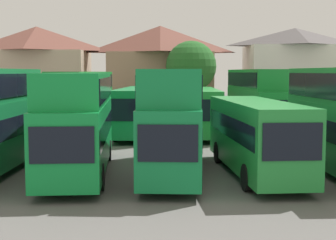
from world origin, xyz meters
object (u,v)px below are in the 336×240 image
Objects in this scene: bus_4 at (256,133)px; tree_behind_wall at (191,66)px; bus_7 at (139,109)px; house_terrace_right at (294,72)px; bus_9 at (257,98)px; house_terrace_left at (37,71)px; bus_2 at (78,117)px; bus_3 at (173,115)px; bus_6 at (82,100)px; house_terrace_centre at (160,70)px; bus_8 at (200,109)px.

tree_behind_wall is at bearing 179.02° from bus_4.
bus_7 is 23.07m from house_terrace_right.
house_terrace_left is at bearing -132.46° from bus_9.
bus_7 is 20.76m from house_terrace_left.
house_terrace_left is at bearing -166.51° from bus_2.
bus_7 is at bearing -55.78° from house_terrace_left.
bus_3 reaches higher than bus_2.
bus_6 is 18.80m from house_terrace_left.
bus_7 is 0.99× the size of bus_9.
bus_6 is 13.02m from bus_9.
bus_2 is 1.01× the size of bus_9.
house_terrace_left is 13.17m from house_terrace_centre.
bus_7 is at bearing -134.02° from house_terrace_right.
bus_8 is 23.44m from house_terrace_left.
house_terrace_centre is (-4.39, 31.54, 2.98)m from bus_4.
bus_3 is 15.65m from bus_9.
bus_4 is at bearing 6.70° from bus_8.
tree_behind_wall is at bearing 163.78° from bus_7.
bus_8 is 1.45× the size of tree_behind_wall.
bus_2 reaches higher than bus_7.
bus_3 is 34.08m from house_terrace_left.
house_terrace_centre is at bearing 169.75° from bus_2.
bus_8 is 1.02× the size of house_terrace_left.
bus_2 is 1.03× the size of bus_3.
bus_9 is at bearing 89.08° from bus_8.
bus_9 reaches higher than bus_3.
bus_4 is 36.13m from house_terrace_left.
bus_2 is at bearing -87.09° from bus_3.
bus_7 is 1.01× the size of house_terrace_left.
tree_behind_wall reaches higher than bus_6.
bus_8 is (6.75, 14.29, -0.67)m from bus_2.
bus_9 is at bearing 158.36° from bus_3.
bus_4 is 27.04m from tree_behind_wall.
house_terrace_right is at bearing 159.31° from bus_3.
bus_2 is 1.08× the size of house_terrace_right.
house_terrace_centre reaches higher than bus_3.
bus_4 is at bearing 40.33° from bus_6.
bus_6 reaches higher than bus_7.
tree_behind_wall is (16.20, -4.64, 0.41)m from house_terrace_left.
house_terrace_right reaches higher than bus_9.
house_terrace_right is at bearing 20.02° from tree_behind_wall.
bus_7 is at bearing -85.82° from bus_8.
house_terrace_left reaches higher than bus_3.
bus_2 is 4.39m from bus_3.
bus_9 is at bearing 94.87° from bus_7.
bus_2 is 1.02× the size of bus_7.
bus_3 is at bearing -27.91° from bus_9.
bus_7 is 13.59m from tree_behind_wall.
bus_2 is at bearing -40.78° from bus_9.
house_terrace_left is at bearing -154.71° from bus_4.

